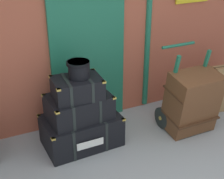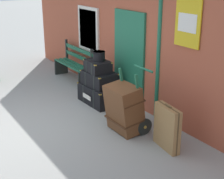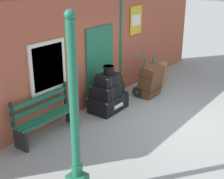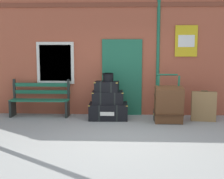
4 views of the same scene
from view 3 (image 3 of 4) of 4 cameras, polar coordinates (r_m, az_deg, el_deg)
The scene contains 11 objects.
ground_plane at distance 7.97m, azimuth 12.04°, elevation -5.92°, with size 60.00×60.00×0.00m, color gray.
brick_facade at distance 8.72m, azimuth -2.85°, elevation 8.06°, with size 10.40×0.35×3.20m.
lamp_post at distance 4.98m, azimuth -6.55°, elevation -7.82°, with size 0.28×0.28×3.02m.
platform_bench at distance 7.26m, azimuth -11.63°, elevation -4.74°, with size 1.60×0.43×1.01m.
steamer_trunk_base at distance 8.43m, azimuth -0.66°, elevation -2.32°, with size 1.03×0.69×0.43m.
steamer_trunk_middle at distance 8.27m, azimuth -0.74°, elevation -0.00°, with size 0.84×0.60×0.33m.
steamer_trunk_top at distance 8.14m, azimuth -0.67°, elevation 1.82°, with size 0.64×0.49×0.27m.
round_hatbox at distance 8.10m, azimuth -0.58°, elevation 3.60°, with size 0.29×0.28×0.22m.
porters_trolley at distance 9.48m, azimuth 5.93°, elevation 0.66°, with size 0.71×0.60×1.20m.
large_brown_trunk at distance 9.33m, azimuth 6.89°, elevation 1.55°, with size 0.70×0.55×0.93m.
suitcase_beige at distance 10.24m, azimuth 8.28°, elevation 2.75°, with size 0.63×0.23×0.80m.
Camera 3 is at (-6.55, -2.85, 3.53)m, focal length 51.45 mm.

